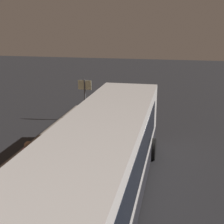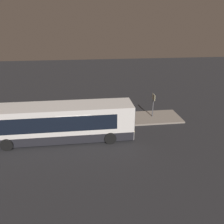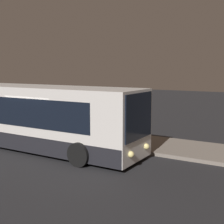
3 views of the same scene
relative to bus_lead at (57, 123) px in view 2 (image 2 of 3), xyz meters
name	(u,v)px [view 2 (image 2 of 3)]	position (x,y,z in m)	size (l,w,h in m)	color
ground	(76,138)	(1.32, -0.07, -1.42)	(80.00, 80.00, 0.00)	#232326
platform	(76,121)	(1.32, 3.05, -1.34)	(20.00, 3.05, 0.15)	slate
bus_lead	(57,123)	(0.00, 0.00, 0.00)	(11.79, 2.70, 2.86)	silver
passenger_boarding	(64,114)	(0.30, 2.49, -0.32)	(0.70, 0.62, 1.78)	#4C476B
passenger_waiting	(76,115)	(1.33, 2.18, -0.28)	(0.41, 0.57, 1.80)	#4C476B
passenger_with_bags	(90,115)	(2.63, 1.98, -0.32)	(0.66, 0.69, 1.78)	#2D2D33
suitcase	(86,119)	(2.25, 2.48, -0.90)	(0.46, 0.25, 0.98)	maroon
sign_post	(153,102)	(8.65, 3.12, 0.24)	(0.10, 0.78, 2.30)	#4C4C51
trash_bin	(50,115)	(-1.18, 3.96, -0.94)	(0.44, 0.44, 0.65)	#3F3F44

